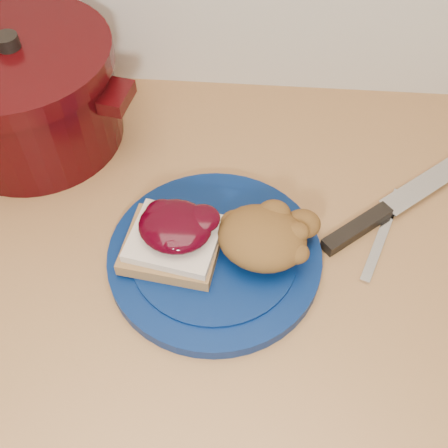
# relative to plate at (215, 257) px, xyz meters

# --- Properties ---
(base_cabinet) EXTENTS (4.00, 0.60, 0.86)m
(base_cabinet) POSITION_rel_plate_xyz_m (-0.06, 0.04, -0.48)
(base_cabinet) COLOR beige
(base_cabinet) RESTS_ON floor
(plate) EXTENTS (0.32, 0.32, 0.02)m
(plate) POSITION_rel_plate_xyz_m (0.00, 0.00, 0.00)
(plate) COLOR #051A4B
(plate) RESTS_ON wood_countertop
(sandwich) EXTENTS (0.12, 0.11, 0.06)m
(sandwich) POSITION_rel_plate_xyz_m (-0.05, -0.00, 0.04)
(sandwich) COLOR olive
(sandwich) RESTS_ON plate
(stuffing_mound) EXTENTS (0.13, 0.12, 0.05)m
(stuffing_mound) POSITION_rel_plate_xyz_m (0.06, 0.00, 0.04)
(stuffing_mound) COLOR brown
(stuffing_mound) RESTS_ON plate
(chef_knife) EXTENTS (0.24, 0.21, 0.02)m
(chef_knife) POSITION_rel_plate_xyz_m (0.21, 0.08, -0.00)
(chef_knife) COLOR black
(chef_knife) RESTS_ON wood_countertop
(butter_knife) EXTENTS (0.07, 0.15, 0.00)m
(butter_knife) POSITION_rel_plate_xyz_m (0.21, 0.06, -0.01)
(butter_knife) COLOR silver
(butter_knife) RESTS_ON wood_countertop
(dutch_oven) EXTENTS (0.32, 0.31, 0.17)m
(dutch_oven) POSITION_rel_plate_xyz_m (-0.28, 0.20, 0.07)
(dutch_oven) COLOR black
(dutch_oven) RESTS_ON wood_countertop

